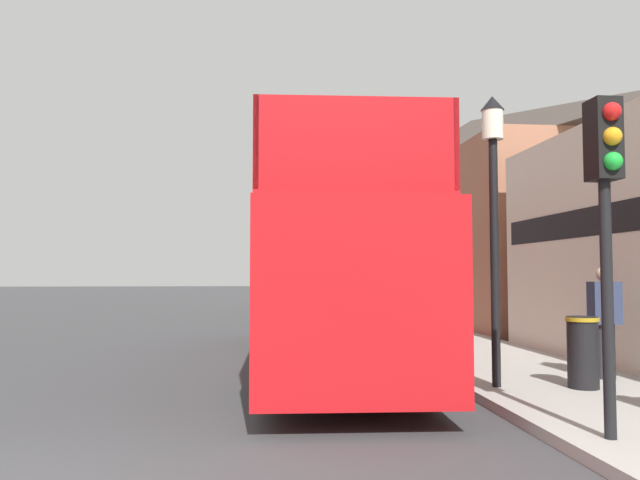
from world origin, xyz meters
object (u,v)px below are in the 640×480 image
object	(u,v)px
parked_car_ahead_of_bus	(316,308)
lamp_post_third	(341,242)
lamp_post_nearest	(493,183)
traffic_signal	(606,187)
tour_bus	(327,276)
pedestrian_second	(605,311)
lamp_post_second	(376,223)
litter_bin	(583,350)

from	to	relation	value
parked_car_ahead_of_bus	lamp_post_third	xyz separation A→B (m)	(1.69, 6.60, 2.55)
lamp_post_nearest	traffic_signal	bearing A→B (deg)	-89.42
tour_bus	traffic_signal	world-z (taller)	tour_bus
tour_bus	lamp_post_third	bearing A→B (deg)	83.73
pedestrian_second	lamp_post_second	xyz separation A→B (m)	(-2.08, 8.61, 2.13)
parked_car_ahead_of_bus	traffic_signal	bearing A→B (deg)	-85.55
parked_car_ahead_of_bus	traffic_signal	world-z (taller)	traffic_signal
lamp_post_third	litter_bin	size ratio (longest dim) A/B	4.26
tour_bus	traffic_signal	size ratio (longest dim) A/B	3.28
tour_bus	lamp_post_second	bearing A→B (deg)	71.74
lamp_post_third	parked_car_ahead_of_bus	bearing A→B (deg)	-104.40
parked_car_ahead_of_bus	lamp_post_third	world-z (taller)	lamp_post_third
traffic_signal	litter_bin	world-z (taller)	traffic_signal
traffic_signal	litter_bin	distance (m)	3.60
litter_bin	tour_bus	bearing A→B (deg)	131.21
tour_bus	lamp_post_second	world-z (taller)	lamp_post_second
lamp_post_nearest	parked_car_ahead_of_bus	bearing A→B (deg)	97.83
lamp_post_second	litter_bin	bearing A→B (deg)	-82.22
tour_bus	lamp_post_second	distance (m)	6.11
traffic_signal	lamp_post_second	distance (m)	12.12
lamp_post_nearest	lamp_post_second	bearing A→B (deg)	90.37
lamp_post_second	lamp_post_nearest	bearing A→B (deg)	-89.63
lamp_post_nearest	pedestrian_second	bearing A→B (deg)	14.17
tour_bus	lamp_post_third	world-z (taller)	lamp_post_third
tour_bus	pedestrian_second	size ratio (longest dim) A/B	6.41
pedestrian_second	traffic_signal	bearing A→B (deg)	-119.64
traffic_signal	lamp_post_third	size ratio (longest dim) A/B	0.78
lamp_post_third	lamp_post_nearest	bearing A→B (deg)	-90.29
lamp_post_nearest	lamp_post_second	world-z (taller)	lamp_post_second
tour_bus	pedestrian_second	world-z (taller)	tour_bus
lamp_post_nearest	lamp_post_second	size ratio (longest dim) A/B	0.95
parked_car_ahead_of_bus	pedestrian_second	world-z (taller)	pedestrian_second
traffic_signal	lamp_post_third	bearing A→B (deg)	89.83
traffic_signal	lamp_post_nearest	size ratio (longest dim) A/B	0.80
lamp_post_third	tour_bus	bearing A→B (deg)	-98.68
traffic_signal	lamp_post_third	world-z (taller)	lamp_post_third
parked_car_ahead_of_bus	litter_bin	size ratio (longest dim) A/B	4.39
tour_bus	pedestrian_second	bearing A→B (deg)	-34.12
traffic_signal	litter_bin	bearing A→B (deg)	66.48
lamp_post_third	traffic_signal	bearing A→B (deg)	-90.17
parked_car_ahead_of_bus	pedestrian_second	distance (m)	11.71
litter_bin	lamp_post_second	bearing A→B (deg)	97.78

